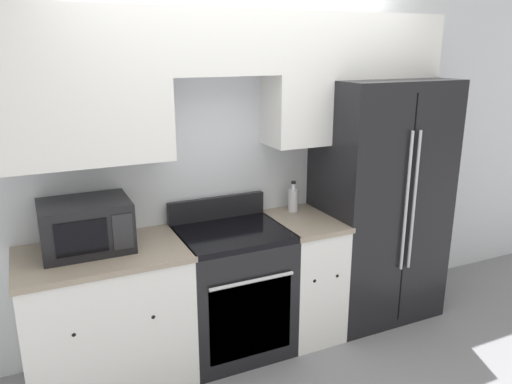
{
  "coord_description": "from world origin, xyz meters",
  "views": [
    {
      "loc": [
        -1.38,
        -2.62,
        2.08
      ],
      "look_at": [
        0.0,
        0.31,
        1.14
      ],
      "focal_mm": 35.0,
      "sensor_mm": 36.0,
      "label": 1
    }
  ],
  "objects_px": {
    "oven_range": "(233,290)",
    "microwave": "(86,226)",
    "bottle": "(293,199)",
    "refrigerator": "(374,200)"
  },
  "relations": [
    {
      "from": "microwave",
      "to": "oven_range",
      "type": "bearing_deg",
      "value": -4.63
    },
    {
      "from": "refrigerator",
      "to": "bottle",
      "type": "relative_size",
      "value": 7.98
    },
    {
      "from": "oven_range",
      "to": "microwave",
      "type": "bearing_deg",
      "value": 175.37
    },
    {
      "from": "oven_range",
      "to": "bottle",
      "type": "distance_m",
      "value": 0.81
    },
    {
      "from": "bottle",
      "to": "refrigerator",
      "type": "bearing_deg",
      "value": -10.94
    },
    {
      "from": "refrigerator",
      "to": "bottle",
      "type": "xyz_separation_m",
      "value": [
        -0.66,
        0.13,
        0.05
      ]
    },
    {
      "from": "microwave",
      "to": "refrigerator",
      "type": "bearing_deg",
      "value": -0.23
    },
    {
      "from": "refrigerator",
      "to": "microwave",
      "type": "height_order",
      "value": "refrigerator"
    },
    {
      "from": "oven_range",
      "to": "bottle",
      "type": "xyz_separation_m",
      "value": [
        0.58,
        0.19,
        0.53
      ]
    },
    {
      "from": "oven_range",
      "to": "bottle",
      "type": "bearing_deg",
      "value": 18.44
    }
  ]
}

